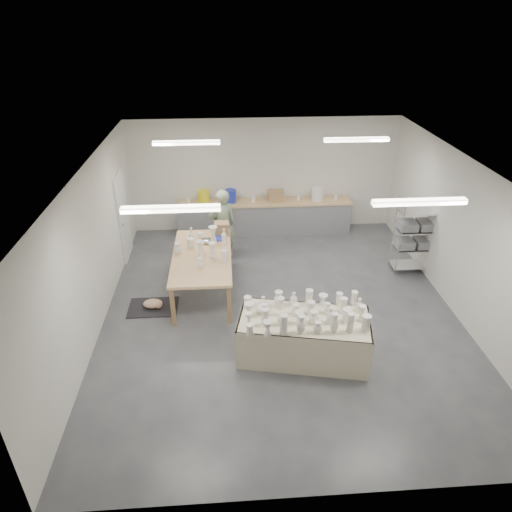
{
  "coord_description": "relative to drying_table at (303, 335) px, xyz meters",
  "views": [
    {
      "loc": [
        -1.02,
        -7.52,
        5.47
      ],
      "look_at": [
        -0.46,
        0.44,
        1.05
      ],
      "focal_mm": 32.0,
      "sensor_mm": 36.0,
      "label": 1
    }
  ],
  "objects": [
    {
      "name": "work_table",
      "position": [
        -1.74,
        2.28,
        0.47
      ],
      "size": [
        1.21,
        2.42,
        1.29
      ],
      "rotation": [
        0.0,
        0.0,
        -0.0
      ],
      "color": "tan",
      "rests_on": "ground"
    },
    {
      "name": "cat",
      "position": [
        -2.81,
        1.62,
        -0.33
      ],
      "size": [
        0.44,
        0.36,
        0.17
      ],
      "rotation": [
        0.0,
        0.0,
        -0.24
      ],
      "color": "white",
      "rests_on": "rug"
    },
    {
      "name": "potter",
      "position": [
        -1.36,
        3.66,
        0.45
      ],
      "size": [
        0.73,
        0.58,
        1.76
      ],
      "primitive_type": "imported",
      "rotation": [
        0.0,
        0.0,
        3.42
      ],
      "color": "gray",
      "rests_on": "ground"
    },
    {
      "name": "red_stool",
      "position": [
        -1.36,
        3.93,
        -0.16
      ],
      "size": [
        0.43,
        0.43,
        0.31
      ],
      "rotation": [
        0.0,
        0.0,
        -0.42
      ],
      "color": "red",
      "rests_on": "ground"
    },
    {
      "name": "room",
      "position": [
        -0.35,
        1.42,
        1.62
      ],
      "size": [
        8.0,
        8.02,
        3.0
      ],
      "color": "#424449",
      "rests_on": "ground"
    },
    {
      "name": "rug",
      "position": [
        -2.83,
        1.63,
        -0.42
      ],
      "size": [
        1.0,
        0.7,
        0.02
      ],
      "primitive_type": "cube",
      "color": "black",
      "rests_on": "ground"
    },
    {
      "name": "wire_shelf",
      "position": [
        2.96,
        2.74,
        0.48
      ],
      "size": [
        0.88,
        0.48,
        1.8
      ],
      "color": "silver",
      "rests_on": "ground"
    },
    {
      "name": "back_counter",
      "position": [
        -0.25,
        5.02,
        0.05
      ],
      "size": [
        4.6,
        0.6,
        1.24
      ],
      "color": "tan",
      "rests_on": "ground"
    },
    {
      "name": "drying_table",
      "position": [
        0.0,
        0.0,
        0.0
      ],
      "size": [
        2.4,
        1.49,
        1.16
      ],
      "rotation": [
        0.0,
        0.0,
        -0.2
      ],
      "color": "olive",
      "rests_on": "ground"
    }
  ]
}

